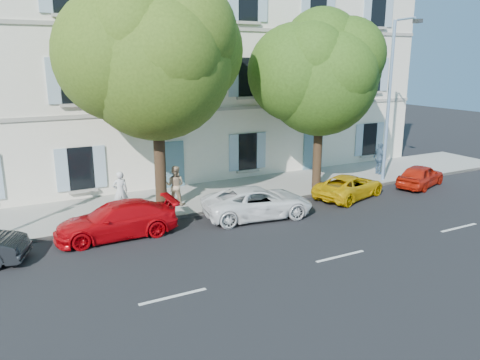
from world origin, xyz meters
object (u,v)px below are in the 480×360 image
car_white_coupe (258,202)px  pedestrian_b (175,185)px  car_red_hatchback (421,176)px  car_red_coupe (117,220)px  pedestrian_a (120,191)px  tree_right (321,79)px  car_yellow_supercar (349,186)px  tree_left (156,64)px  pedestrian_c (380,159)px  street_lamp (392,92)px

car_white_coupe → pedestrian_b: bearing=50.9°
car_white_coupe → pedestrian_b: size_ratio=2.62×
car_white_coupe → car_red_hatchback: (9.98, 0.26, -0.05)m
car_red_coupe → pedestrian_a: size_ratio=2.56×
tree_right → pedestrian_a: size_ratio=4.76×
tree_right → car_yellow_supercar: bearing=-71.0°
tree_left → pedestrian_a: tree_left is taller
car_yellow_supercar → pedestrian_b: pedestrian_b is taller
pedestrian_a → pedestrian_c: pedestrian_c is taller
car_red_hatchback → car_white_coupe: bearing=71.6°
pedestrian_c → car_red_hatchback: bearing=-164.0°
car_red_coupe → street_lamp: size_ratio=0.55×
car_white_coupe → car_red_hatchback: 9.99m
tree_right → pedestrian_b: tree_right is taller
car_yellow_supercar → tree_right: 5.35m
car_white_coupe → car_red_hatchback: car_white_coupe is taller
tree_right → car_red_coupe: bearing=-170.6°
car_red_coupe → car_red_hatchback: 15.82m
car_white_coupe → car_yellow_supercar: size_ratio=1.16×
pedestrian_c → tree_right: bearing=105.9°
street_lamp → pedestrian_c: 4.08m
car_red_coupe → pedestrian_b: pedestrian_b is taller
pedestrian_a → street_lamp: bearing=178.3°
pedestrian_b → tree_right: bearing=-147.5°
car_white_coupe → car_yellow_supercar: car_white_coupe is taller
tree_left → street_lamp: bearing=-3.3°
car_red_coupe → tree_right: 11.77m
car_red_hatchback → street_lamp: 4.62m
car_red_hatchback → pedestrian_b: pedestrian_b is taller
tree_left → car_white_coupe: bearing=-34.6°
pedestrian_b → pedestrian_a: bearing=33.1°
car_white_coupe → street_lamp: (8.88, 1.67, 4.21)m
pedestrian_b → pedestrian_c: size_ratio=0.99×
car_white_coupe → street_lamp: street_lamp is taller
pedestrian_a → pedestrian_c: 14.68m
car_yellow_supercar → tree_right: size_ratio=0.48×
street_lamp → pedestrian_a: size_ratio=4.70×
tree_right → pedestrian_b: size_ratio=4.72×
car_yellow_supercar → car_red_hatchback: bearing=-109.5°
tree_right → pedestrian_a: bearing=175.5°
car_red_hatchback → pedestrian_c: pedestrian_c is taller
car_red_hatchback → pedestrian_b: size_ratio=1.96×
car_yellow_supercar → pedestrian_c: size_ratio=2.25×
car_yellow_supercar → pedestrian_c: 4.96m
pedestrian_b → car_white_coupe: bearing=170.1°
car_white_coupe → pedestrian_a: bearing=67.2°
car_red_hatchback → tree_left: 14.75m
car_red_coupe → pedestrian_b: (3.19, 2.34, 0.38)m
tree_right → pedestrian_c: size_ratio=4.68×
car_red_coupe → pedestrian_c: (15.45, 2.41, 0.39)m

